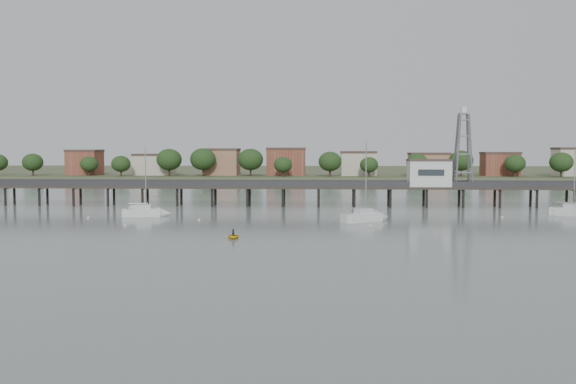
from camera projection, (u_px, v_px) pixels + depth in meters
name	position (u px, v px, depth m)	size (l,w,h in m)	color
ground_plane	(281.00, 257.00, 67.02)	(500.00, 500.00, 0.00)	slate
pier	(301.00, 187.00, 126.55)	(150.00, 5.00, 5.50)	#2D2823
pier_building	(429.00, 173.00, 125.00)	(8.40, 5.40, 5.30)	silver
lattice_tower	(463.00, 150.00, 124.36)	(3.20, 3.20, 15.50)	slate
sailboat_b	(150.00, 212.00, 107.51)	(7.61, 3.46, 12.22)	silver
sailboat_c	(370.00, 217.00, 100.19)	(7.78, 6.01, 12.86)	silver
white_tender	(137.00, 209.00, 115.65)	(3.41, 1.48, 1.32)	silver
yellow_dinghy	(233.00, 238.00, 80.91)	(2.12, 0.61, 2.97)	yellow
dinghy_occupant	(233.00, 238.00, 80.91)	(0.36, 0.99, 0.24)	black
mooring_buoys	(316.00, 222.00, 98.18)	(82.86, 15.80, 0.39)	beige
far_shore	(315.00, 171.00, 305.64)	(500.00, 170.00, 10.40)	#475133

